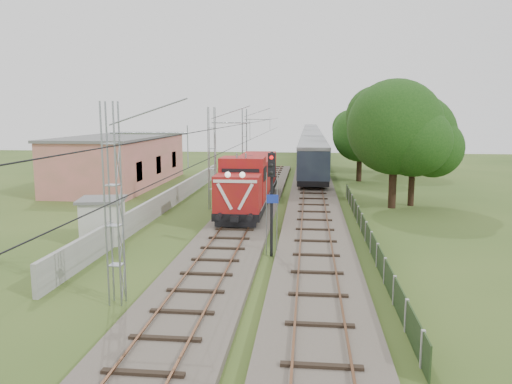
# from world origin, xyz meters

# --- Properties ---
(ground) EXTENTS (140.00, 140.00, 0.00)m
(ground) POSITION_xyz_m (0.00, 0.00, 0.00)
(ground) COLOR #31481B
(ground) RESTS_ON ground
(track_main) EXTENTS (4.20, 70.00, 0.45)m
(track_main) POSITION_xyz_m (0.00, 7.00, 0.18)
(track_main) COLOR #6B6054
(track_main) RESTS_ON ground
(track_side) EXTENTS (4.20, 80.00, 0.45)m
(track_side) POSITION_xyz_m (5.00, 20.00, 0.18)
(track_side) COLOR #6B6054
(track_side) RESTS_ON ground
(catenary) EXTENTS (3.31, 70.00, 8.00)m
(catenary) POSITION_xyz_m (-2.95, 12.00, 4.05)
(catenary) COLOR gray
(catenary) RESTS_ON ground
(boundary_wall) EXTENTS (0.25, 40.00, 1.50)m
(boundary_wall) POSITION_xyz_m (-6.50, 12.00, 0.75)
(boundary_wall) COLOR #9E9E99
(boundary_wall) RESTS_ON ground
(station_building) EXTENTS (8.40, 20.40, 5.22)m
(station_building) POSITION_xyz_m (-15.00, 24.00, 2.63)
(station_building) COLOR #D97675
(station_building) RESTS_ON ground
(fence) EXTENTS (0.12, 32.00, 1.20)m
(fence) POSITION_xyz_m (8.00, 3.00, 0.60)
(fence) COLOR black
(fence) RESTS_ON ground
(locomotive) EXTENTS (3.05, 17.43, 4.43)m
(locomotive) POSITION_xyz_m (0.00, 12.53, 2.27)
(locomotive) COLOR black
(locomotive) RESTS_ON ground
(coach_rake) EXTENTS (3.21, 95.72, 3.71)m
(coach_rake) POSITION_xyz_m (5.00, 68.17, 2.64)
(coach_rake) COLOR black
(coach_rake) RESTS_ON ground
(signal_post) EXTENTS (0.62, 0.48, 5.58)m
(signal_post) POSITION_xyz_m (2.64, -0.81, 3.83)
(signal_post) COLOR black
(signal_post) RESTS_ON ground
(relay_hut) EXTENTS (3.03, 3.03, 2.65)m
(relay_hut) POSITION_xyz_m (-7.40, 1.06, 1.34)
(relay_hut) COLOR beige
(relay_hut) RESTS_ON ground
(tree_a) EXTENTS (7.88, 7.50, 10.21)m
(tree_a) POSITION_xyz_m (11.34, 13.93, 6.37)
(tree_a) COLOR #331F15
(tree_a) RESTS_ON ground
(tree_b) EXTENTS (7.03, 6.70, 9.12)m
(tree_b) POSITION_xyz_m (13.05, 15.13, 5.69)
(tree_b) COLOR #331F15
(tree_b) RESTS_ON ground
(tree_c) EXTENTS (6.39, 6.08, 8.28)m
(tree_c) POSITION_xyz_m (10.24, 29.77, 5.16)
(tree_c) COLOR #331F15
(tree_c) RESTS_ON ground
(tree_d) EXTENTS (8.65, 8.24, 11.22)m
(tree_d) POSITION_xyz_m (14.37, 37.37, 7.00)
(tree_d) COLOR #331F15
(tree_d) RESTS_ON ground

